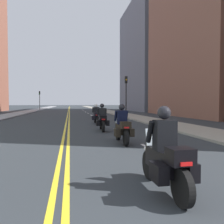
% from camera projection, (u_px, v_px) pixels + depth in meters
% --- Properties ---
extents(ground_plane, '(264.00, 264.00, 0.00)m').
position_uv_depth(ground_plane, '(69.00, 111.00, 47.22)').
color(ground_plane, '#2A2F33').
extents(sidewalk_left, '(2.91, 144.00, 0.12)m').
position_uv_depth(sidewalk_left, '(29.00, 111.00, 45.86)').
color(sidewalk_left, gray).
rests_on(sidewalk_left, ground).
extents(sidewalk_right, '(2.91, 144.00, 0.12)m').
position_uv_depth(sidewalk_right, '(106.00, 111.00, 48.58)').
color(sidewalk_right, gray).
rests_on(sidewalk_right, ground).
extents(centreline_yellow_inner, '(0.12, 132.00, 0.01)m').
position_uv_depth(centreline_yellow_inner, '(68.00, 111.00, 47.20)').
color(centreline_yellow_inner, yellow).
rests_on(centreline_yellow_inner, ground).
extents(centreline_yellow_outer, '(0.12, 132.00, 0.01)m').
position_uv_depth(centreline_yellow_outer, '(69.00, 111.00, 47.24)').
color(centreline_yellow_outer, yellow).
rests_on(centreline_yellow_outer, ground).
extents(lane_dashes_white, '(0.14, 56.40, 0.01)m').
position_uv_depth(lane_dashes_white, '(94.00, 116.00, 29.09)').
color(lane_dashes_white, silver).
rests_on(lane_dashes_white, ground).
extents(building_right_1, '(9.27, 19.13, 26.64)m').
position_uv_depth(building_right_1, '(207.00, 14.00, 30.51)').
color(building_right_1, brown).
rests_on(building_right_1, ground).
extents(building_right_2, '(8.51, 20.87, 23.47)m').
position_uv_depth(building_right_2, '(148.00, 58.00, 52.06)').
color(building_right_2, slate).
rests_on(building_right_2, ground).
extents(motorcycle_0, '(0.77, 2.11, 1.64)m').
position_uv_depth(motorcycle_0, '(166.00, 158.00, 4.37)').
color(motorcycle_0, black).
rests_on(motorcycle_0, ground).
extents(motorcycle_1, '(0.76, 2.16, 1.65)m').
position_uv_depth(motorcycle_1, '(122.00, 128.00, 9.78)').
color(motorcycle_1, black).
rests_on(motorcycle_1, ground).
extents(motorcycle_2, '(0.78, 2.22, 1.66)m').
position_uv_depth(motorcycle_2, '(102.00, 120.00, 14.14)').
color(motorcycle_2, black).
rests_on(motorcycle_2, ground).
extents(motorcycle_3, '(0.76, 2.12, 1.62)m').
position_uv_depth(motorcycle_3, '(96.00, 116.00, 19.07)').
color(motorcycle_3, black).
rests_on(motorcycle_3, ground).
extents(traffic_light_near, '(0.28, 0.38, 4.76)m').
position_uv_depth(traffic_light_near, '(126.00, 89.00, 26.98)').
color(traffic_light_near, black).
rests_on(traffic_light_near, ground).
extents(traffic_light_far, '(0.28, 0.38, 4.40)m').
position_uv_depth(traffic_light_far, '(40.00, 97.00, 53.56)').
color(traffic_light_far, black).
rests_on(traffic_light_far, ground).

